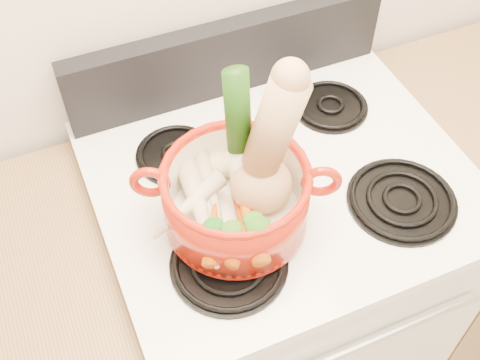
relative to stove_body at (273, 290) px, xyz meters
name	(u,v)px	position (x,y,z in m)	size (l,w,h in m)	color
stove_body	(273,290)	(0.00, 0.00, 0.00)	(0.76, 0.65, 0.92)	silver
cooktop	(283,179)	(0.00, 0.00, 0.47)	(0.78, 0.67, 0.03)	white
control_backsplash	(228,58)	(0.00, 0.30, 0.58)	(0.76, 0.05, 0.18)	black
oven_handle	(352,349)	(0.00, -0.34, 0.32)	(0.02, 0.02, 0.60)	silver
burner_front_left	(229,263)	(-0.19, -0.16, 0.50)	(0.22, 0.22, 0.02)	black
burner_front_right	(402,199)	(0.19, -0.16, 0.50)	(0.22, 0.22, 0.02)	black
burner_back_left	(176,153)	(-0.19, 0.14, 0.50)	(0.17, 0.17, 0.02)	black
burner_back_right	(331,105)	(0.19, 0.14, 0.50)	(0.17, 0.17, 0.02)	black
dutch_oven	(236,198)	(-0.14, -0.08, 0.58)	(0.27, 0.27, 0.14)	#A11909
pot_handle_left	(150,182)	(-0.28, -0.02, 0.62)	(0.08, 0.08, 0.02)	#A11909
pot_handle_right	(321,181)	(0.00, -0.14, 0.62)	(0.08, 0.08, 0.02)	#A11909
squash	(263,149)	(-0.09, -0.08, 0.69)	(0.13, 0.13, 0.30)	tan
leek	(240,139)	(-0.12, -0.04, 0.69)	(0.05, 0.05, 0.30)	white
ginger	(218,165)	(-0.14, 0.02, 0.56)	(0.09, 0.06, 0.05)	tan
parsnip_0	(208,199)	(-0.19, -0.05, 0.56)	(0.04, 0.04, 0.22)	beige
parsnip_1	(201,213)	(-0.21, -0.08, 0.57)	(0.05, 0.05, 0.22)	beige
parsnip_2	(211,189)	(-0.18, -0.04, 0.57)	(0.04, 0.04, 0.18)	beige
parsnip_3	(187,206)	(-0.23, -0.06, 0.57)	(0.04, 0.04, 0.17)	beige
carrot_0	(242,218)	(-0.14, -0.11, 0.55)	(0.03, 0.03, 0.14)	#D5590A
carrot_1	(213,234)	(-0.21, -0.13, 0.56)	(0.03, 0.03, 0.13)	orange
carrot_2	(248,220)	(-0.14, -0.13, 0.57)	(0.03, 0.03, 0.18)	#C35E09
carrot_3	(244,237)	(-0.16, -0.16, 0.57)	(0.03, 0.03, 0.13)	#D9500A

